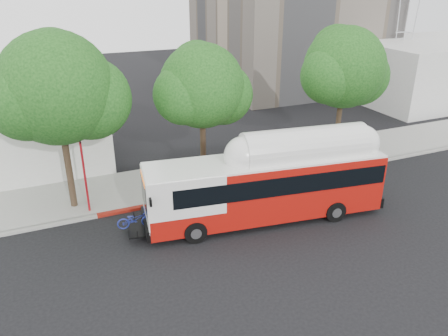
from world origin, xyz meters
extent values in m
plane|color=black|center=(0.00, 0.00, 0.00)|extent=(120.00, 120.00, 0.00)
cube|color=gray|center=(0.00, 6.50, 0.07)|extent=(60.00, 5.00, 0.15)
cube|color=gray|center=(0.00, 3.90, 0.07)|extent=(60.00, 0.30, 0.15)
cube|color=maroon|center=(-3.00, 3.90, 0.08)|extent=(10.00, 0.32, 0.16)
cylinder|color=#2D2116|center=(-9.00, 5.50, 3.04)|extent=(0.36, 0.36, 6.08)
sphere|color=#123E11|center=(-9.00, 5.50, 6.84)|extent=(5.80, 5.80, 5.80)
sphere|color=#123E11|center=(-7.41, 5.70, 6.08)|extent=(4.35, 4.35, 4.35)
cylinder|color=#2D2116|center=(-1.00, 6.00, 2.72)|extent=(0.36, 0.36, 5.44)
sphere|color=#123E11|center=(-1.00, 6.00, 6.12)|extent=(5.00, 5.00, 5.00)
sphere|color=#123E11|center=(0.38, 6.20, 5.44)|extent=(3.75, 3.75, 3.75)
cylinder|color=#2D2116|center=(9.00, 5.80, 2.88)|extent=(0.36, 0.36, 5.76)
sphere|color=#123E11|center=(9.00, 5.80, 6.48)|extent=(5.40, 5.40, 5.40)
sphere|color=#123E11|center=(10.48, 6.00, 5.76)|extent=(4.05, 4.05, 4.05)
cube|color=silver|center=(30.00, 16.00, 3.00)|extent=(20.00, 12.00, 6.00)
cube|color=#A7110B|center=(0.28, 0.21, 1.87)|extent=(12.70, 4.32, 3.01)
cube|color=black|center=(0.79, 0.14, 2.49)|extent=(11.48, 4.22, 0.99)
cube|color=white|center=(0.28, 0.21, 3.42)|extent=(12.69, 4.24, 0.10)
cube|color=white|center=(2.33, -0.07, 3.68)|extent=(6.86, 2.94, 0.57)
cube|color=black|center=(-6.46, 1.10, 0.52)|extent=(1.07, 1.96, 0.06)
imported|color=navy|center=(-6.46, 1.10, 1.02)|extent=(0.85, 1.85, 0.94)
cylinder|color=#AE121B|center=(-8.29, 4.54, 2.09)|extent=(0.13, 0.13, 4.18)
cube|color=black|center=(-8.29, 4.54, 4.28)|extent=(0.05, 0.42, 0.26)
camera|label=1|loc=(-9.81, -17.77, 11.98)|focal=35.00mm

